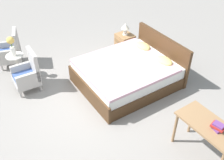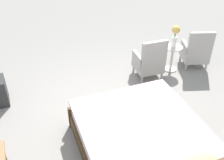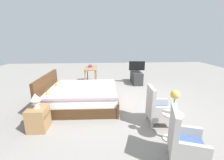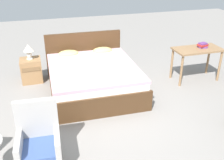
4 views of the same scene
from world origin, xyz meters
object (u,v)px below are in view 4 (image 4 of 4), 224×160
object	(u,v)px
armchair_by_window_right	(39,143)
vanity_desk	(197,53)
book_stack	(203,45)
bed	(92,76)
nightstand	(32,70)
table_lamp	(28,50)

from	to	relation	value
armchair_by_window_right	vanity_desk	size ratio (longest dim) A/B	0.88
book_stack	vanity_desk	bearing A→B (deg)	-167.96
bed	armchair_by_window_right	world-z (taller)	bed
nightstand	book_stack	xyz separation A→B (m)	(3.63, -0.90, 0.52)
vanity_desk	book_stack	distance (m)	0.21
table_lamp	nightstand	bearing A→B (deg)	-90.00
table_lamp	book_stack	bearing A→B (deg)	-13.87
nightstand	book_stack	world-z (taller)	book_stack
bed	table_lamp	size ratio (longest dim) A/B	6.50
vanity_desk	nightstand	bearing A→B (deg)	165.24
bed	table_lamp	distance (m)	1.49
nightstand	book_stack	bearing A→B (deg)	-13.86
armchair_by_window_right	nightstand	xyz separation A→B (m)	(-0.07, 2.72, -0.11)
table_lamp	vanity_desk	bearing A→B (deg)	-14.77
nightstand	table_lamp	distance (m)	0.48
table_lamp	vanity_desk	xyz separation A→B (m)	(3.50, -0.92, -0.11)
bed	book_stack	xyz separation A→B (m)	(2.43, -0.13, 0.48)
table_lamp	bed	bearing A→B (deg)	-32.60
armchair_by_window_right	table_lamp	xyz separation A→B (m)	(-0.07, 2.72, 0.36)
nightstand	book_stack	size ratio (longest dim) A/B	2.27
bed	table_lamp	bearing A→B (deg)	147.40
armchair_by_window_right	vanity_desk	xyz separation A→B (m)	(3.43, 1.80, 0.25)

